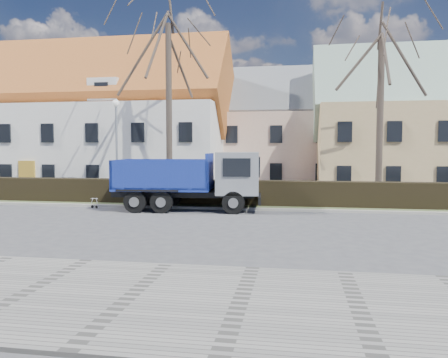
% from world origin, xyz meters
% --- Properties ---
extents(ground, '(120.00, 120.00, 0.00)m').
position_xyz_m(ground, '(0.00, 0.00, 0.00)').
color(ground, '#444346').
extents(sidewalk_near, '(80.00, 5.00, 0.08)m').
position_xyz_m(sidewalk_near, '(0.00, -8.50, 0.04)').
color(sidewalk_near, gray).
rests_on(sidewalk_near, ground).
extents(curb_far, '(80.00, 0.30, 0.12)m').
position_xyz_m(curb_far, '(0.00, 4.60, 0.06)').
color(curb_far, gray).
rests_on(curb_far, ground).
extents(grass_strip, '(80.00, 3.00, 0.10)m').
position_xyz_m(grass_strip, '(0.00, 6.20, 0.05)').
color(grass_strip, '#43502D').
rests_on(grass_strip, ground).
extents(hedge, '(60.00, 0.90, 1.30)m').
position_xyz_m(hedge, '(0.00, 6.00, 0.65)').
color(hedge, black).
rests_on(hedge, ground).
extents(building_white, '(26.80, 10.80, 9.50)m').
position_xyz_m(building_white, '(-13.00, 16.00, 4.75)').
color(building_white, silver).
rests_on(building_white, ground).
extents(building_pink, '(10.80, 8.80, 8.00)m').
position_xyz_m(building_pink, '(4.00, 20.00, 4.00)').
color(building_pink, beige).
rests_on(building_pink, ground).
extents(building_yellow, '(18.80, 10.80, 8.50)m').
position_xyz_m(building_yellow, '(16.00, 17.00, 4.25)').
color(building_yellow, tan).
rests_on(building_yellow, ground).
extents(tree_1, '(9.20, 9.20, 12.65)m').
position_xyz_m(tree_1, '(-2.00, 8.50, 6.33)').
color(tree_1, '#372E26').
rests_on(tree_1, ground).
extents(tree_2, '(8.00, 8.00, 11.00)m').
position_xyz_m(tree_2, '(10.00, 8.50, 5.50)').
color(tree_2, '#372E26').
rests_on(tree_2, ground).
extents(dump_truck, '(7.63, 3.39, 2.97)m').
position_xyz_m(dump_truck, '(-0.01, 4.15, 1.48)').
color(dump_truck, navy).
rests_on(dump_truck, ground).
extents(streetlight, '(0.46, 0.46, 5.90)m').
position_xyz_m(streetlight, '(-4.68, 7.00, 2.95)').
color(streetlight, gray).
rests_on(streetlight, ground).
extents(cart_frame, '(0.71, 0.51, 0.58)m').
position_xyz_m(cart_frame, '(-4.82, 4.06, 0.29)').
color(cart_frame, silver).
rests_on(cart_frame, ground).
extents(parked_car_a, '(3.70, 1.53, 1.25)m').
position_xyz_m(parked_car_a, '(-8.92, 9.58, 0.63)').
color(parked_car_a, black).
rests_on(parked_car_a, ground).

